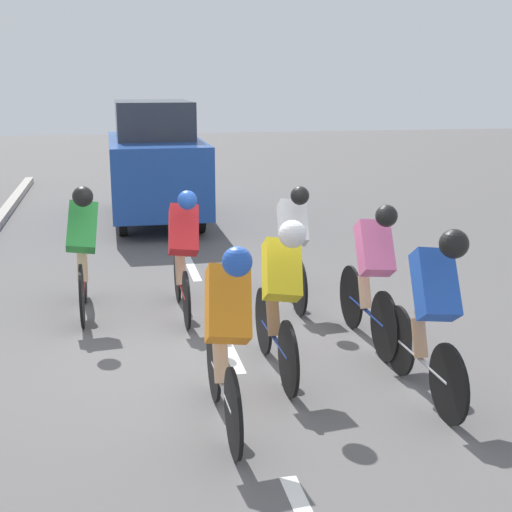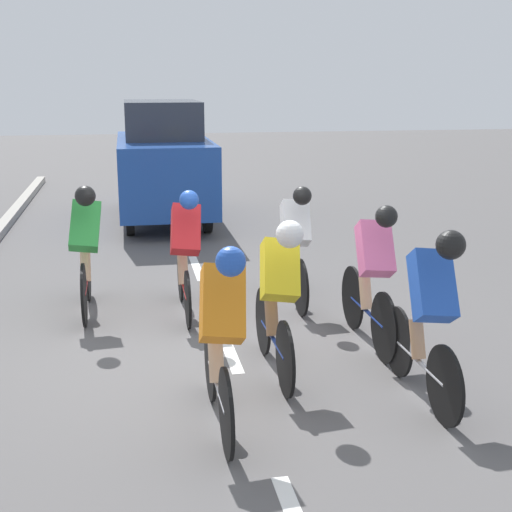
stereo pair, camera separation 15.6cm
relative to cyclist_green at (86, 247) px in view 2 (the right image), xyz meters
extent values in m
plane|color=#565454|center=(-1.44, 1.52, -0.81)|extent=(60.00, 60.00, 0.00)
cube|color=white|center=(-1.44, 1.34, -0.80)|extent=(0.12, 1.40, 0.01)
cube|color=white|center=(-1.44, -1.86, -0.80)|extent=(0.12, 1.40, 0.01)
cylinder|color=black|center=(0.02, -0.56, -0.45)|extent=(0.03, 0.71, 0.71)
cylinder|color=black|center=(0.02, 0.40, -0.45)|extent=(0.03, 0.71, 0.71)
cylinder|color=red|center=(0.02, -0.08, -0.45)|extent=(0.04, 0.97, 0.04)
cylinder|color=red|center=(0.02, -0.25, -0.24)|extent=(0.04, 0.04, 0.42)
cylinder|color=white|center=(0.02, -0.13, -0.35)|extent=(0.07, 0.07, 0.16)
cylinder|color=#DBAD84|center=(0.02, -0.15, -0.27)|extent=(0.12, 0.23, 0.36)
cube|color=green|center=(-0.01, 0.02, 0.25)|extent=(0.39, 0.49, 0.61)
sphere|color=black|center=(-0.04, 0.24, 0.63)|extent=(0.23, 0.23, 0.23)
cylinder|color=black|center=(-2.42, -0.55, -0.47)|extent=(0.03, 0.67, 0.67)
cylinder|color=black|center=(-2.42, 0.47, -0.47)|extent=(0.03, 0.67, 0.67)
cylinder|color=navy|center=(-2.42, -0.04, -0.47)|extent=(0.04, 1.02, 0.04)
cylinder|color=navy|center=(-2.42, -0.22, -0.26)|extent=(0.04, 0.04, 0.42)
cylinder|color=white|center=(-2.42, -0.09, -0.37)|extent=(0.07, 0.07, 0.16)
cylinder|color=#9E704C|center=(-2.42, -0.11, -0.29)|extent=(0.12, 0.23, 0.36)
cube|color=white|center=(-2.44, 0.06, 0.21)|extent=(0.37, 0.46, 0.57)
sphere|color=black|center=(-2.47, 0.28, 0.56)|extent=(0.22, 0.22, 0.22)
cylinder|color=black|center=(-1.13, 2.50, -0.47)|extent=(0.03, 0.67, 0.67)
cylinder|color=black|center=(-1.13, 3.48, -0.47)|extent=(0.03, 0.67, 0.67)
cylinder|color=#B7B7BC|center=(-1.13, 2.99, -0.47)|extent=(0.04, 0.98, 0.04)
cylinder|color=#B7B7BC|center=(-1.13, 2.82, -0.26)|extent=(0.04, 0.04, 0.42)
cylinder|color=yellow|center=(-1.13, 2.94, -0.37)|extent=(0.07, 0.07, 0.16)
cylinder|color=#DBAD84|center=(-1.13, 2.92, -0.29)|extent=(0.12, 0.23, 0.36)
cube|color=orange|center=(-1.16, 3.09, 0.23)|extent=(0.39, 0.49, 0.61)
sphere|color=blue|center=(-1.19, 3.31, 0.61)|extent=(0.22, 0.22, 0.22)
cylinder|color=black|center=(-2.89, 2.31, -0.48)|extent=(0.03, 0.65, 0.65)
cylinder|color=black|center=(-2.89, 3.30, -0.48)|extent=(0.03, 0.65, 0.65)
cylinder|color=#B7B7BC|center=(-2.89, 2.80, -0.48)|extent=(0.04, 0.99, 0.04)
cylinder|color=#B7B7BC|center=(-2.89, 2.63, -0.27)|extent=(0.04, 0.04, 0.42)
cylinder|color=yellow|center=(-2.89, 2.75, -0.38)|extent=(0.07, 0.07, 0.16)
cylinder|color=tan|center=(-2.89, 2.73, -0.30)|extent=(0.12, 0.23, 0.36)
cube|color=blue|center=(-2.92, 2.90, 0.22)|extent=(0.38, 0.49, 0.61)
sphere|color=black|center=(-2.95, 3.12, 0.62)|extent=(0.23, 0.23, 0.23)
cylinder|color=black|center=(-1.10, -0.37, -0.49)|extent=(0.03, 0.64, 0.64)
cylinder|color=black|center=(-1.10, 0.66, -0.49)|extent=(0.03, 0.64, 0.64)
cylinder|color=red|center=(-1.10, 0.15, -0.49)|extent=(0.04, 1.04, 0.04)
cylinder|color=red|center=(-1.10, -0.03, -0.28)|extent=(0.04, 0.04, 0.42)
cylinder|color=white|center=(-1.10, 0.10, -0.39)|extent=(0.07, 0.07, 0.16)
cylinder|color=#DBAD84|center=(-1.10, 0.07, -0.31)|extent=(0.12, 0.23, 0.36)
cube|color=red|center=(-1.13, 0.25, 0.21)|extent=(0.38, 0.48, 0.60)
sphere|color=blue|center=(-1.15, 0.47, 0.59)|extent=(0.21, 0.21, 0.21)
cylinder|color=black|center=(-2.87, 1.00, -0.46)|extent=(0.03, 0.69, 0.69)
cylinder|color=black|center=(-2.87, 1.98, -0.46)|extent=(0.03, 0.69, 0.69)
cylinder|color=navy|center=(-2.87, 1.49, -0.46)|extent=(0.04, 0.99, 0.04)
cylinder|color=navy|center=(-2.87, 1.32, -0.25)|extent=(0.04, 0.04, 0.42)
cylinder|color=yellow|center=(-2.87, 1.44, -0.36)|extent=(0.07, 0.07, 0.16)
cylinder|color=#DBAD84|center=(-2.87, 1.41, -0.28)|extent=(0.12, 0.23, 0.36)
cube|color=pink|center=(-2.89, 1.59, 0.23)|extent=(0.36, 0.47, 0.58)
sphere|color=black|center=(-2.91, 1.81, 0.59)|extent=(0.22, 0.22, 0.22)
cylinder|color=black|center=(-1.77, 1.55, -0.47)|extent=(0.03, 0.67, 0.67)
cylinder|color=black|center=(-1.77, 2.56, -0.47)|extent=(0.03, 0.67, 0.67)
cylinder|color=navy|center=(-1.77, 2.05, -0.47)|extent=(0.04, 1.01, 0.04)
cylinder|color=navy|center=(-1.77, 1.87, -0.26)|extent=(0.04, 0.04, 0.42)
cylinder|color=#1999D8|center=(-1.77, 2.00, -0.37)|extent=(0.07, 0.07, 0.16)
cylinder|color=#9E704C|center=(-1.77, 1.98, -0.29)|extent=(0.12, 0.23, 0.36)
cube|color=yellow|center=(-1.80, 2.15, 0.21)|extent=(0.39, 0.47, 0.59)
sphere|color=white|center=(-1.84, 2.37, 0.58)|extent=(0.24, 0.24, 0.24)
cylinder|color=black|center=(-1.88, -4.33, -0.49)|extent=(0.14, 0.64, 0.64)
cylinder|color=black|center=(-0.52, -4.33, -0.49)|extent=(0.14, 0.64, 0.64)
cylinder|color=black|center=(-1.88, -6.84, -0.49)|extent=(0.14, 0.64, 0.64)
cylinder|color=black|center=(-0.52, -6.84, -0.49)|extent=(0.14, 0.64, 0.64)
cube|color=#1E479E|center=(-1.20, -5.58, 0.14)|extent=(1.70, 4.05, 1.26)
cube|color=#2D333D|center=(-1.20, -5.79, 1.12)|extent=(1.39, 2.23, 0.69)
camera|label=1|loc=(-0.34, 8.10, 1.86)|focal=50.00mm
camera|label=2|loc=(-0.50, 8.13, 1.86)|focal=50.00mm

